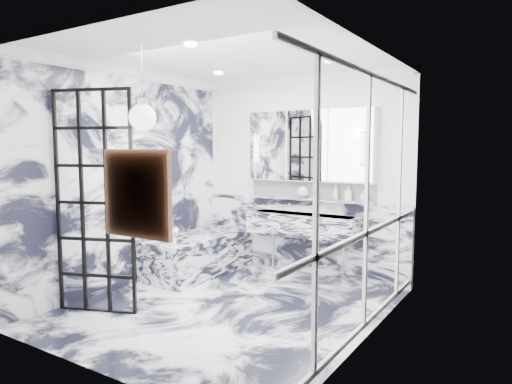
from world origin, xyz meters
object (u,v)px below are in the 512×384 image
Objects in this scene: trough_sink at (303,225)px; mirror_cabinet at (309,146)px; bathtub at (199,254)px; crittall_door at (94,203)px.

mirror_cabinet is (-0.00, 0.17, 1.09)m from trough_sink.
crittall_door is at bearing -88.54° from bathtub.
mirror_cabinet is at bearing 90.00° from trough_sink.
trough_sink is at bearing 26.48° from bathtub.
mirror_cabinet is at bearing 42.88° from crittall_door.
crittall_door is at bearing -116.05° from mirror_cabinet.
crittall_door is 1.50× the size of trough_sink.
crittall_door is 2.98m from mirror_cabinet.
crittall_door reaches higher than bathtub.
bathtub is (-1.33, -0.66, -0.45)m from trough_sink.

